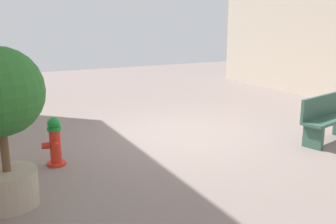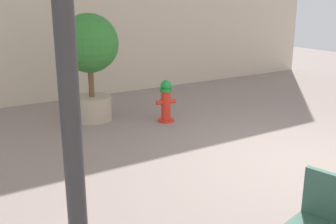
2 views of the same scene
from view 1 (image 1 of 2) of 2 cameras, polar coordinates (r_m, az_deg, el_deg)
The scene contains 4 objects.
ground_plane at distance 8.48m, azimuth 2.02°, elevation -3.33°, with size 23.40×23.40×0.00m, color gray.
fire_hydrant at distance 6.91m, azimuth -16.25°, elevation -4.15°, with size 0.39×0.42×0.85m.
bench_near at distance 8.53m, azimuth 22.25°, elevation -0.85°, with size 1.57×0.77×0.95m.
planter_tree at distance 5.40m, azimuth -23.34°, elevation 0.51°, with size 1.15×1.15×2.14m.
Camera 1 is at (3.95, 7.08, 2.47)m, focal length 41.64 mm.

